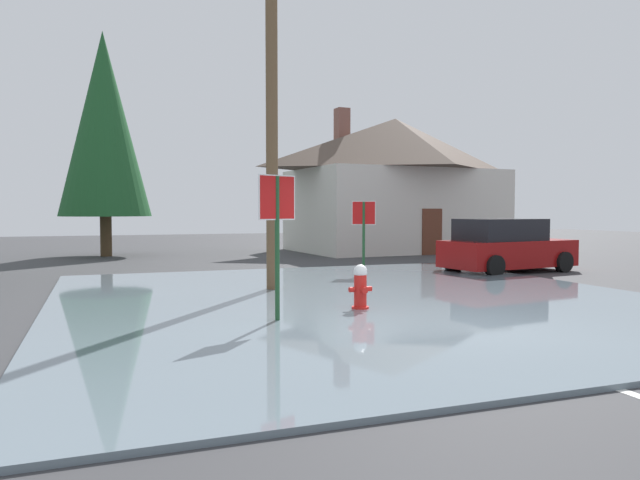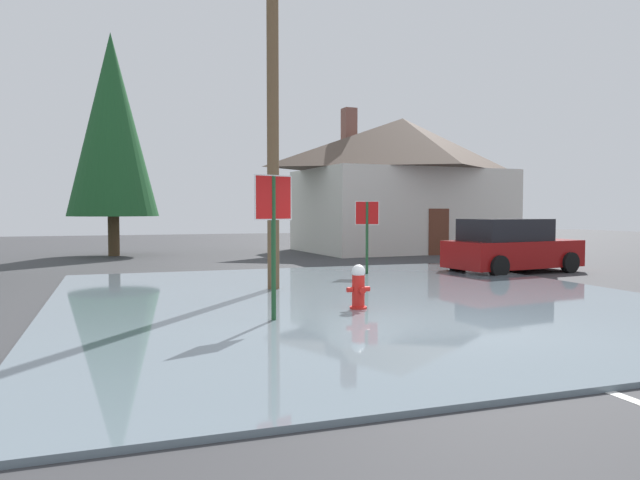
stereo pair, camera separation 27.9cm
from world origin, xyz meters
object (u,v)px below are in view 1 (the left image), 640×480
object	(u,v)px
fire_hydrant	(360,289)
house	(395,182)
stop_sign_near	(277,217)
utility_pole	(272,87)
parked_car	(506,247)
pine_tree_mid_left	(104,124)
stop_sign_far	(364,223)

from	to	relation	value
fire_hydrant	house	distance (m)	17.73
stop_sign_near	house	distance (m)	19.02
fire_hydrant	utility_pole	world-z (taller)	utility_pole
fire_hydrant	utility_pole	bearing A→B (deg)	103.56
parked_car	pine_tree_mid_left	bearing A→B (deg)	136.20
stop_sign_far	house	world-z (taller)	house
utility_pole	pine_tree_mid_left	size ratio (longest dim) A/B	0.99
house	pine_tree_mid_left	size ratio (longest dim) A/B	1.10
stop_sign_near	fire_hydrant	world-z (taller)	stop_sign_near
stop_sign_near	stop_sign_far	size ratio (longest dim) A/B	1.15
stop_sign_near	utility_pole	size ratio (longest dim) A/B	0.27
utility_pole	parked_car	size ratio (longest dim) A/B	2.08
parked_car	house	bearing A→B (deg)	82.16
fire_hydrant	house	world-z (taller)	house
fire_hydrant	utility_pole	xyz separation A→B (m)	(-0.79, 3.28, 4.35)
utility_pole	house	world-z (taller)	utility_pole
stop_sign_far	fire_hydrant	bearing A→B (deg)	-115.17
house	parked_car	bearing A→B (deg)	-97.84
stop_sign_far	pine_tree_mid_left	world-z (taller)	pine_tree_mid_left
stop_sign_near	stop_sign_far	xyz separation A→B (m)	(4.46, 6.25, -0.25)
stop_sign_near	stop_sign_far	bearing A→B (deg)	54.49
parked_car	pine_tree_mid_left	xyz separation A→B (m)	(-11.63, 11.15, 4.70)
utility_pole	house	distance (m)	15.29
fire_hydrant	parked_car	size ratio (longest dim) A/B	0.20
stop_sign_near	fire_hydrant	size ratio (longest dim) A/B	2.78
utility_pole	fire_hydrant	bearing A→B (deg)	-76.44
stop_sign_far	parked_car	distance (m)	4.71
stop_sign_near	stop_sign_far	distance (m)	7.69
parked_car	utility_pole	bearing A→B (deg)	-167.27
parked_car	stop_sign_near	bearing A→B (deg)	-147.85
house	parked_car	xyz separation A→B (m)	(-1.39, -10.10, -2.47)
stop_sign_near	pine_tree_mid_left	size ratio (longest dim) A/B	0.27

